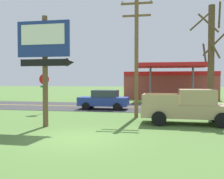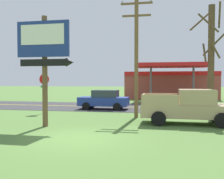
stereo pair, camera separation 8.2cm
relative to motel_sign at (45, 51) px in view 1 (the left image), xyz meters
name	(u,v)px [view 1 (the left image)]	position (x,y,z in m)	size (l,w,h in m)	color
ground_plane	(76,138)	(2.47, -2.27, -4.00)	(180.00, 180.00, 0.00)	#4C7033
road_asphalt	(122,107)	(2.47, 10.73, -3.99)	(140.00, 8.00, 0.02)	#333335
road_centre_line	(122,107)	(2.47, 10.73, -3.98)	(126.00, 0.20, 0.01)	gold
motel_sign	(45,51)	(0.00, 0.00, 0.00)	(3.12, 0.54, 5.87)	brown
stop_sign	(44,86)	(-2.61, 5.28, -1.97)	(0.80, 0.08, 2.95)	slate
utility_pole	(136,52)	(4.36, 4.41, 0.32)	(2.08, 0.26, 8.01)	brown
bare_tree	(211,59)	(9.08, 4.73, -0.16)	(2.29, 2.26, 7.32)	brown
gas_station	(170,84)	(7.08, 23.70, -2.06)	(12.00, 11.50, 4.40)	#A84C42
pickup_tan_parked_on_lawn	(190,107)	(7.57, 2.39, -3.04)	(5.22, 2.29, 1.96)	tan
car_blue_near_lane	(104,100)	(1.19, 8.73, -3.17)	(4.20, 2.00, 1.64)	#233893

